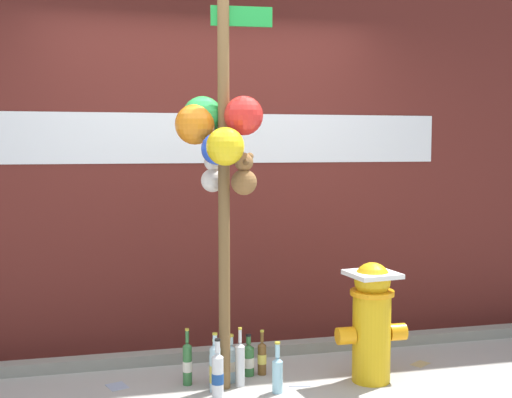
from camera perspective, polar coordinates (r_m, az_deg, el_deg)
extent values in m
cube|color=#561E19|center=(4.99, -4.47, 9.22)|extent=(10.00, 0.20, 3.85)
cube|color=silver|center=(4.80, -15.08, 5.18)|extent=(5.49, 0.01, 0.37)
cube|color=gray|center=(4.81, -3.50, -13.36)|extent=(8.00, 0.12, 0.08)
cylinder|color=brown|center=(4.01, -2.84, 2.70)|extent=(0.07, 0.07, 2.78)
cube|color=#198C33|center=(4.10, -1.28, 15.72)|extent=(0.38, 0.05, 0.12)
sphere|color=blue|center=(3.89, -3.44, 4.41)|extent=(0.19, 0.19, 0.19)
sphere|color=green|center=(4.09, -4.71, 7.19)|extent=(0.26, 0.26, 0.26)
sphere|color=red|center=(3.98, -1.09, 7.32)|extent=(0.24, 0.24, 0.24)
sphere|color=orange|center=(4.02, -5.38, 6.53)|extent=(0.25, 0.25, 0.25)
sphere|color=yellow|center=(3.79, -2.71, 4.62)|extent=(0.23, 0.23, 0.23)
sphere|color=brown|center=(3.99, -1.07, 1.49)|extent=(0.16, 0.16, 0.16)
sphere|color=brown|center=(3.98, -1.07, 3.26)|extent=(0.12, 0.12, 0.12)
sphere|color=brown|center=(3.97, -1.60, 3.76)|extent=(0.05, 0.05, 0.05)
sphere|color=brown|center=(3.99, -0.54, 3.76)|extent=(0.05, 0.05, 0.05)
sphere|color=brown|center=(3.93, -0.91, 3.24)|extent=(0.04, 0.04, 0.04)
sphere|color=silver|center=(4.12, -3.82, 1.64)|extent=(0.15, 0.15, 0.15)
sphere|color=silver|center=(4.11, -3.83, 3.23)|extent=(0.11, 0.11, 0.11)
sphere|color=silver|center=(4.11, -4.31, 3.68)|extent=(0.04, 0.04, 0.04)
sphere|color=silver|center=(4.12, -3.35, 3.69)|extent=(0.04, 0.04, 0.04)
sphere|color=#9D9992|center=(4.07, -3.72, 3.22)|extent=(0.04, 0.04, 0.04)
cylinder|color=gold|center=(4.37, 10.09, -11.93)|extent=(0.25, 0.25, 0.57)
cylinder|color=orange|center=(4.29, 10.15, -8.09)|extent=(0.28, 0.28, 0.03)
sphere|color=gold|center=(4.28, 10.17, -7.05)|extent=(0.23, 0.23, 0.23)
cylinder|color=orange|center=(4.30, 7.86, -11.80)|extent=(0.11, 0.11, 0.11)
cylinder|color=orange|center=(4.44, 12.26, -11.33)|extent=(0.11, 0.11, 0.11)
cube|color=white|center=(4.27, 10.17, -6.51)|extent=(0.33, 0.33, 0.03)
cylinder|color=#337038|center=(4.46, -0.66, -14.09)|extent=(0.07, 0.07, 0.19)
cone|color=#337038|center=(4.43, -0.66, -12.76)|extent=(0.07, 0.07, 0.03)
cylinder|color=#337038|center=(4.42, -0.66, -12.26)|extent=(0.03, 0.03, 0.05)
cylinder|color=silver|center=(4.46, -0.66, -14.12)|extent=(0.08, 0.08, 0.07)
cylinder|color=black|center=(4.41, -0.66, -11.86)|extent=(0.04, 0.04, 0.01)
cylinder|color=#B2DBEA|center=(4.18, -3.61, -14.75)|extent=(0.07, 0.07, 0.28)
cone|color=#B2DBEA|center=(4.14, -3.62, -12.76)|extent=(0.07, 0.07, 0.03)
cylinder|color=#B2DBEA|center=(4.12, -3.63, -12.19)|extent=(0.03, 0.03, 0.06)
cylinder|color=#D8C64C|center=(4.19, -3.61, -15.05)|extent=(0.07, 0.07, 0.11)
cylinder|color=gold|center=(4.11, -3.63, -11.72)|extent=(0.03, 0.03, 0.01)
cylinder|color=#337038|center=(4.32, -6.04, -14.32)|extent=(0.06, 0.06, 0.25)
cone|color=#337038|center=(4.27, -6.05, -12.57)|extent=(0.06, 0.06, 0.02)
cylinder|color=#337038|center=(4.26, -6.06, -11.91)|extent=(0.02, 0.02, 0.08)
cylinder|color=silver|center=(4.32, -6.04, -14.39)|extent=(0.06, 0.06, 0.07)
cylinder|color=gold|center=(4.24, -6.07, -11.33)|extent=(0.03, 0.03, 0.01)
cylinder|color=#93CCE0|center=(4.18, 1.89, -15.34)|extent=(0.07, 0.07, 0.20)
cone|color=#93CCE0|center=(4.14, 1.89, -13.88)|extent=(0.07, 0.07, 0.03)
cylinder|color=#93CCE0|center=(4.12, 1.90, -13.15)|extent=(0.03, 0.03, 0.08)
cylinder|color=gold|center=(4.11, 1.90, -12.51)|extent=(0.03, 0.03, 0.01)
cylinder|color=#93CCE0|center=(4.32, -3.60, -14.72)|extent=(0.08, 0.08, 0.19)
cone|color=#93CCE0|center=(4.29, -3.60, -13.33)|extent=(0.08, 0.08, 0.03)
cylinder|color=#93CCE0|center=(4.27, -3.61, -12.75)|extent=(0.03, 0.03, 0.06)
cylinder|color=silver|center=(4.32, -3.60, -14.80)|extent=(0.08, 0.08, 0.05)
cylinder|color=gold|center=(4.26, -3.61, -12.28)|extent=(0.04, 0.04, 0.01)
cylinder|color=brown|center=(4.48, 0.53, -13.94)|extent=(0.06, 0.06, 0.20)
cone|color=brown|center=(4.44, 0.53, -12.58)|extent=(0.06, 0.06, 0.02)
cylinder|color=brown|center=(4.43, 0.53, -12.01)|extent=(0.02, 0.02, 0.07)
cylinder|color=#D8C64C|center=(4.48, 0.53, -13.84)|extent=(0.06, 0.06, 0.06)
cylinder|color=gold|center=(4.42, 0.53, -11.50)|extent=(0.03, 0.03, 0.01)
cylinder|color=#B2DBEA|center=(4.35, -2.27, -14.38)|extent=(0.08, 0.08, 0.22)
cone|color=#B2DBEA|center=(4.31, -2.28, -12.82)|extent=(0.08, 0.08, 0.03)
cylinder|color=#B2DBEA|center=(4.30, -2.28, -12.29)|extent=(0.04, 0.04, 0.05)
cylinder|color=silver|center=(4.35, -2.27, -14.38)|extent=(0.08, 0.08, 0.06)
cylinder|color=gold|center=(4.29, -2.28, -11.89)|extent=(0.04, 0.04, 0.01)
cylinder|color=silver|center=(4.09, -3.38, -15.38)|extent=(0.07, 0.07, 0.26)
cone|color=silver|center=(4.04, -3.39, -13.50)|extent=(0.07, 0.07, 0.03)
cylinder|color=silver|center=(4.03, -3.40, -12.81)|extent=(0.03, 0.03, 0.07)
cylinder|color=#1E478C|center=(4.09, -3.38, -15.44)|extent=(0.07, 0.07, 0.07)
cylinder|color=black|center=(4.01, -3.40, -12.22)|extent=(0.04, 0.04, 0.01)
cylinder|color=silver|center=(4.28, -1.41, -14.43)|extent=(0.06, 0.06, 0.26)
cone|color=silver|center=(4.23, -1.41, -12.64)|extent=(0.06, 0.06, 0.02)
cylinder|color=silver|center=(4.22, -1.42, -11.93)|extent=(0.02, 0.02, 0.08)
cylinder|color=gold|center=(4.20, -1.42, -11.30)|extent=(0.03, 0.03, 0.01)
cube|color=#8C99B2|center=(4.33, 3.84, -15.97)|extent=(0.15, 0.08, 0.01)
cube|color=#8C99B2|center=(4.39, -12.09, -15.75)|extent=(0.15, 0.16, 0.01)
cube|color=tan|center=(4.84, 14.21, -13.83)|extent=(0.16, 0.14, 0.01)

